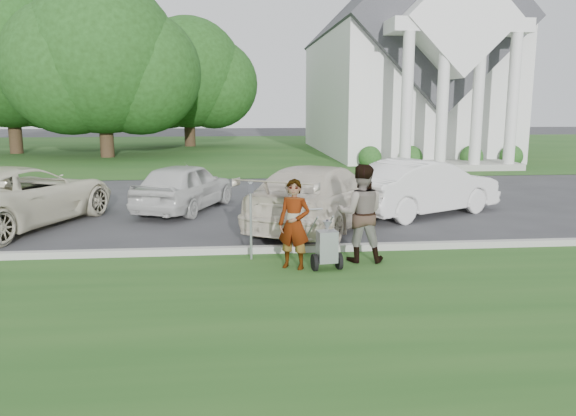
{
  "coord_description": "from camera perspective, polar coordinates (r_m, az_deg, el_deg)",
  "views": [
    {
      "loc": [
        -0.91,
        -10.37,
        2.97
      ],
      "look_at": [
        0.08,
        0.0,
        1.03
      ],
      "focal_mm": 35.0,
      "sensor_mm": 36.0,
      "label": 1
    }
  ],
  "objects": [
    {
      "name": "ground",
      "position": [
        10.83,
        -0.44,
        -5.35
      ],
      "size": [
        120.0,
        120.0,
        0.0
      ],
      "primitive_type": "plane",
      "color": "#333335",
      "rests_on": "ground"
    },
    {
      "name": "church_lawn",
      "position": [
        37.5,
        -4.1,
        5.99
      ],
      "size": [
        80.0,
        30.0,
        0.01
      ],
      "primitive_type": "cube",
      "color": "#1F4A19",
      "rests_on": "ground"
    },
    {
      "name": "car_d",
      "position": [
        15.61,
        13.61,
        2.08
      ],
      "size": [
        4.75,
        3.52,
        1.5
      ],
      "primitive_type": "imported",
      "rotation": [
        0.0,
        0.0,
        2.06
      ],
      "color": "silver",
      "rests_on": "ground"
    },
    {
      "name": "car_c",
      "position": [
        13.53,
        3.22,
        1.17
      ],
      "size": [
        4.49,
        5.64,
        1.53
      ],
      "primitive_type": "imported",
      "rotation": [
        0.0,
        0.0,
        2.62
      ],
      "color": "beige",
      "rests_on": "ground"
    },
    {
      "name": "person_left",
      "position": [
        10.1,
        0.62,
        -1.74
      ],
      "size": [
        0.71,
        0.61,
        1.63
      ],
      "primitive_type": "imported",
      "rotation": [
        0.0,
        0.0,
        -0.46
      ],
      "color": "#999999",
      "rests_on": "ground"
    },
    {
      "name": "church",
      "position": [
        35.05,
        11.36,
        15.22
      ],
      "size": [
        9.19,
        19.0,
        24.1
      ],
      "color": "white",
      "rests_on": "ground"
    },
    {
      "name": "car_a",
      "position": [
        15.23,
        -25.72,
        1.11
      ],
      "size": [
        4.25,
        5.88,
        1.49
      ],
      "primitive_type": "imported",
      "rotation": [
        0.0,
        0.0,
        2.77
      ],
      "color": "beige",
      "rests_on": "ground"
    },
    {
      "name": "car_b",
      "position": [
        16.04,
        -10.46,
        2.19
      ],
      "size": [
        2.93,
        4.32,
        1.37
      ],
      "primitive_type": "imported",
      "rotation": [
        0.0,
        0.0,
        2.78
      ],
      "color": "silver",
      "rests_on": "ground"
    },
    {
      "name": "tree_far",
      "position": [
        37.81,
        -26.55,
        13.61
      ],
      "size": [
        11.64,
        9.2,
        10.73
      ],
      "color": "#332316",
      "rests_on": "ground"
    },
    {
      "name": "person_right",
      "position": [
        10.64,
        7.4,
        -0.6
      ],
      "size": [
        1.0,
        0.83,
        1.85
      ],
      "primitive_type": "imported",
      "rotation": [
        0.0,
        0.0,
        2.99
      ],
      "color": "#999999",
      "rests_on": "ground"
    },
    {
      "name": "curb",
      "position": [
        11.33,
        -0.69,
        -4.23
      ],
      "size": [
        80.0,
        0.18,
        0.15
      ],
      "primitive_type": "cube",
      "color": "#9E9E93",
      "rests_on": "ground"
    },
    {
      "name": "tree_left",
      "position": [
        33.2,
        -18.37,
        13.73
      ],
      "size": [
        10.63,
        8.4,
        9.71
      ],
      "color": "#332316",
      "rests_on": "ground"
    },
    {
      "name": "grass_strip",
      "position": [
        8.0,
        1.49,
        -11.19
      ],
      "size": [
        80.0,
        7.0,
        0.01
      ],
      "primitive_type": "cube",
      "color": "#1F4A19",
      "rests_on": "ground"
    },
    {
      "name": "striping_cart",
      "position": [
        10.14,
        3.96,
        -4.02
      ],
      "size": [
        0.57,
        1.09,
        0.98
      ],
      "rotation": [
        0.0,
        0.0,
        0.13
      ],
      "color": "black",
      "rests_on": "ground"
    },
    {
      "name": "tree_back",
      "position": [
        40.52,
        -10.13,
        12.88
      ],
      "size": [
        9.61,
        7.6,
        8.89
      ],
      "color": "#332316",
      "rests_on": "ground"
    },
    {
      "name": "parking_meter_near",
      "position": [
        10.67,
        -3.81,
        -0.33
      ],
      "size": [
        0.11,
        0.1,
        1.52
      ],
      "color": "#999CA1",
      "rests_on": "ground"
    }
  ]
}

